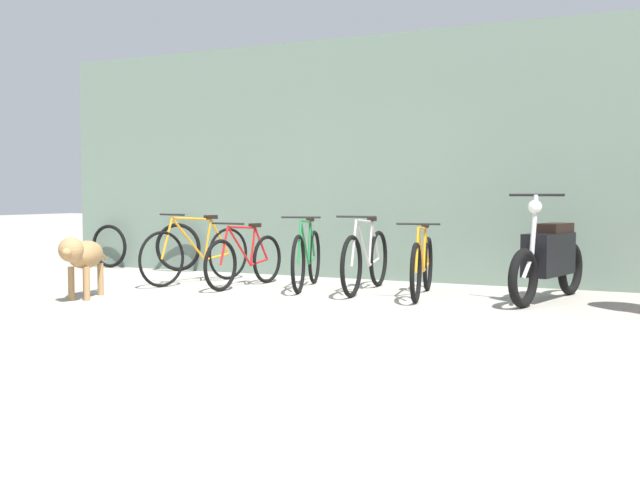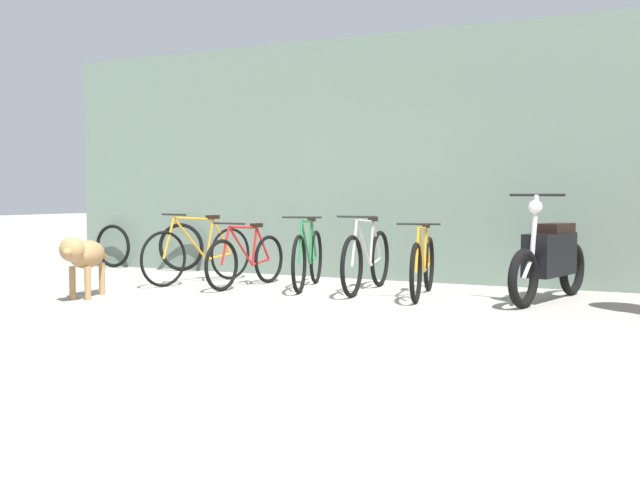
{
  "view_description": "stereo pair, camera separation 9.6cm",
  "coord_description": "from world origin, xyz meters",
  "px_view_note": "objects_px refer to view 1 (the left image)",
  "views": [
    {
      "loc": [
        3.86,
        -5.96,
        1.11
      ],
      "look_at": [
        0.61,
        1.09,
        0.65
      ],
      "focal_mm": 42.0,
      "sensor_mm": 36.0,
      "label": 1
    },
    {
      "loc": [
        3.95,
        -5.92,
        1.11
      ],
      "look_at": [
        0.61,
        1.09,
        0.65
      ],
      "focal_mm": 42.0,
      "sensor_mm": 36.0,
      "label": 2
    }
  ],
  "objects_px": {
    "bicycle_0": "(197,254)",
    "motorcycle": "(549,258)",
    "bicycle_3": "(366,260)",
    "spare_tire_right": "(109,246)",
    "spare_tire_left": "(178,247)",
    "bicycle_4": "(422,266)",
    "stray_dog": "(83,256)",
    "bicycle_1": "(245,260)",
    "bicycle_2": "(307,258)"
  },
  "relations": [
    {
      "from": "stray_dog",
      "to": "spare_tire_right",
      "type": "bearing_deg",
      "value": -166.0
    },
    {
      "from": "bicycle_4",
      "to": "spare_tire_right",
      "type": "bearing_deg",
      "value": -112.25
    },
    {
      "from": "stray_dog",
      "to": "bicycle_1",
      "type": "bearing_deg",
      "value": 125.16
    },
    {
      "from": "bicycle_4",
      "to": "spare_tire_right",
      "type": "distance_m",
      "value": 5.49
    },
    {
      "from": "bicycle_3",
      "to": "spare_tire_right",
      "type": "xyz_separation_m",
      "value": [
        -4.64,
        1.03,
        -0.03
      ]
    },
    {
      "from": "bicycle_1",
      "to": "spare_tire_left",
      "type": "relative_size",
      "value": 2.22
    },
    {
      "from": "bicycle_3",
      "to": "spare_tire_right",
      "type": "relative_size",
      "value": 2.63
    },
    {
      "from": "bicycle_1",
      "to": "stray_dog",
      "type": "bearing_deg",
      "value": -27.5
    },
    {
      "from": "bicycle_1",
      "to": "spare_tire_left",
      "type": "xyz_separation_m",
      "value": [
        -1.87,
        1.24,
        0.03
      ]
    },
    {
      "from": "bicycle_2",
      "to": "bicycle_4",
      "type": "bearing_deg",
      "value": 70.28
    },
    {
      "from": "spare_tire_right",
      "to": "bicycle_2",
      "type": "bearing_deg",
      "value": -14.95
    },
    {
      "from": "motorcycle",
      "to": "spare_tire_right",
      "type": "distance_m",
      "value": 6.74
    },
    {
      "from": "bicycle_4",
      "to": "stray_dog",
      "type": "relative_size",
      "value": 1.45
    },
    {
      "from": "bicycle_0",
      "to": "bicycle_3",
      "type": "relative_size",
      "value": 0.98
    },
    {
      "from": "bicycle_0",
      "to": "motorcycle",
      "type": "relative_size",
      "value": 0.95
    },
    {
      "from": "bicycle_3",
      "to": "bicycle_1",
      "type": "bearing_deg",
      "value": -86.43
    },
    {
      "from": "bicycle_1",
      "to": "spare_tire_right",
      "type": "relative_size",
      "value": 2.36
    },
    {
      "from": "bicycle_0",
      "to": "bicycle_1",
      "type": "xyz_separation_m",
      "value": [
        0.76,
        -0.09,
        -0.04
      ]
    },
    {
      "from": "spare_tire_right",
      "to": "spare_tire_left",
      "type": "bearing_deg",
      "value": -0.3
    },
    {
      "from": "bicycle_0",
      "to": "stray_dog",
      "type": "relative_size",
      "value": 1.49
    },
    {
      "from": "motorcycle",
      "to": "spare_tire_right",
      "type": "relative_size",
      "value": 2.74
    },
    {
      "from": "bicycle_3",
      "to": "spare_tire_right",
      "type": "height_order",
      "value": "bicycle_3"
    },
    {
      "from": "bicycle_1",
      "to": "bicycle_4",
      "type": "bearing_deg",
      "value": 97.19
    },
    {
      "from": "bicycle_1",
      "to": "stray_dog",
      "type": "height_order",
      "value": "bicycle_1"
    },
    {
      "from": "spare_tire_right",
      "to": "stray_dog",
      "type": "bearing_deg",
      "value": -53.8
    },
    {
      "from": "bicycle_2",
      "to": "spare_tire_right",
      "type": "relative_size",
      "value": 2.46
    },
    {
      "from": "bicycle_0",
      "to": "spare_tire_left",
      "type": "distance_m",
      "value": 1.59
    },
    {
      "from": "bicycle_2",
      "to": "bicycle_3",
      "type": "bearing_deg",
      "value": 75.57
    },
    {
      "from": "spare_tire_left",
      "to": "bicycle_4",
      "type": "bearing_deg",
      "value": -15.84
    },
    {
      "from": "bicycle_3",
      "to": "spare_tire_left",
      "type": "xyz_separation_m",
      "value": [
        -3.36,
        1.03,
        -0.01
      ]
    },
    {
      "from": "motorcycle",
      "to": "spare_tire_right",
      "type": "xyz_separation_m",
      "value": [
        -6.67,
        0.95,
        -0.12
      ]
    },
    {
      "from": "motorcycle",
      "to": "spare_tire_left",
      "type": "height_order",
      "value": "motorcycle"
    },
    {
      "from": "bicycle_4",
      "to": "spare_tire_right",
      "type": "xyz_separation_m",
      "value": [
        -5.36,
        1.16,
        -0.01
      ]
    },
    {
      "from": "bicycle_0",
      "to": "motorcycle",
      "type": "height_order",
      "value": "motorcycle"
    },
    {
      "from": "bicycle_3",
      "to": "bicycle_4",
      "type": "relative_size",
      "value": 1.04
    },
    {
      "from": "bicycle_3",
      "to": "stray_dog",
      "type": "xyz_separation_m",
      "value": [
        -2.54,
        -1.84,
        0.1
      ]
    },
    {
      "from": "motorcycle",
      "to": "stray_dog",
      "type": "xyz_separation_m",
      "value": [
        -4.57,
        -1.93,
        0.01
      ]
    },
    {
      "from": "bicycle_2",
      "to": "stray_dog",
      "type": "bearing_deg",
      "value": -59.0
    },
    {
      "from": "bicycle_0",
      "to": "spare_tire_right",
      "type": "height_order",
      "value": "bicycle_0"
    },
    {
      "from": "stray_dog",
      "to": "bicycle_0",
      "type": "bearing_deg",
      "value": 148.39
    },
    {
      "from": "spare_tire_left",
      "to": "stray_dog",
      "type": "bearing_deg",
      "value": -74.06
    },
    {
      "from": "bicycle_0",
      "to": "stray_dog",
      "type": "height_order",
      "value": "bicycle_0"
    },
    {
      "from": "stray_dog",
      "to": "spare_tire_right",
      "type": "xyz_separation_m",
      "value": [
        -2.11,
        2.88,
        -0.14
      ]
    },
    {
      "from": "motorcycle",
      "to": "spare_tire_right",
      "type": "bearing_deg",
      "value": -83.98
    },
    {
      "from": "motorcycle",
      "to": "stray_dog",
      "type": "bearing_deg",
      "value": -53.0
    },
    {
      "from": "bicycle_2",
      "to": "motorcycle",
      "type": "relative_size",
      "value": 0.9
    },
    {
      "from": "stray_dog",
      "to": "spare_tire_left",
      "type": "relative_size",
      "value": 1.64
    },
    {
      "from": "bicycle_1",
      "to": "stray_dog",
      "type": "relative_size",
      "value": 1.35
    },
    {
      "from": "motorcycle",
      "to": "spare_tire_left",
      "type": "xyz_separation_m",
      "value": [
        -5.39,
        0.94,
        -0.1
      ]
    },
    {
      "from": "bicycle_4",
      "to": "stray_dog",
      "type": "distance_m",
      "value": 3.68
    }
  ]
}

